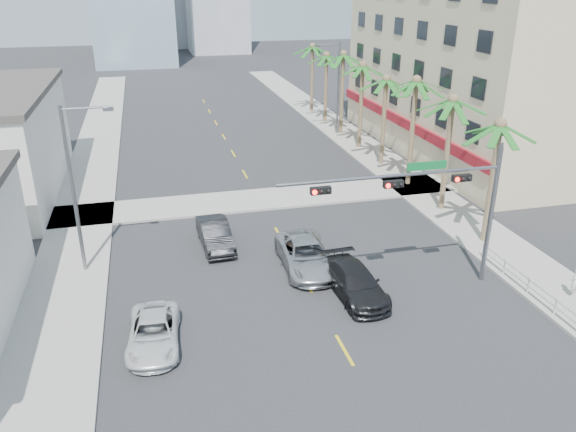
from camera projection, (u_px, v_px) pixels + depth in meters
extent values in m
plane|color=#262628|center=(381.00, 416.00, 20.27)|extent=(260.00, 260.00, 0.00)
cube|color=gray|center=(427.00, 194.00, 40.80)|extent=(4.00, 120.00, 0.15)
cube|color=gray|center=(80.00, 228.00, 35.38)|extent=(4.00, 120.00, 0.15)
cube|color=gray|center=(260.00, 199.00, 39.88)|extent=(80.00, 4.00, 0.15)
cube|color=beige|center=(486.00, 66.00, 49.08)|extent=(15.00, 28.00, 15.00)
cube|color=maroon|center=(402.00, 122.00, 49.12)|extent=(0.30, 28.00, 0.80)
cylinder|color=slate|center=(491.00, 216.00, 28.03)|extent=(0.24, 0.24, 7.20)
cylinder|color=slate|center=(393.00, 176.00, 25.78)|extent=(11.00, 0.16, 0.16)
cube|color=#0C662D|center=(427.00, 166.00, 26.02)|extent=(2.00, 0.05, 0.40)
cube|color=black|center=(462.00, 178.00, 26.57)|extent=(0.95, 0.28, 0.32)
sphere|color=#FF0C05|center=(457.00, 180.00, 26.36)|extent=(0.22, 0.22, 0.22)
cube|color=black|center=(393.00, 184.00, 25.78)|extent=(0.95, 0.28, 0.32)
sphere|color=#FF0C05|center=(388.00, 186.00, 25.57)|extent=(0.22, 0.22, 0.22)
cube|color=black|center=(321.00, 191.00, 24.99)|extent=(0.95, 0.28, 0.32)
sphere|color=#FF0C05|center=(315.00, 192.00, 24.78)|extent=(0.22, 0.22, 0.22)
cylinder|color=brown|center=(491.00, 186.00, 32.19)|extent=(0.36, 0.36, 7.20)
cylinder|color=brown|center=(447.00, 157.00, 36.76)|extent=(0.36, 0.36, 7.56)
cylinder|color=brown|center=(412.00, 134.00, 41.33)|extent=(0.36, 0.36, 7.92)
cylinder|color=brown|center=(383.00, 123.00, 46.11)|extent=(0.36, 0.36, 7.20)
cylinder|color=brown|center=(361.00, 108.00, 50.68)|extent=(0.36, 0.36, 7.56)
cylinder|color=brown|center=(342.00, 95.00, 55.25)|extent=(0.36, 0.36, 7.92)
cylinder|color=brown|center=(326.00, 89.00, 60.04)|extent=(0.36, 0.36, 7.20)
cylinder|color=brown|center=(312.00, 80.00, 64.61)|extent=(0.36, 0.36, 7.56)
cylinder|color=slate|center=(73.00, 193.00, 28.48)|extent=(0.20, 0.20, 9.00)
cylinder|color=slate|center=(84.00, 108.00, 27.05)|extent=(2.20, 0.12, 0.12)
cube|color=slate|center=(108.00, 109.00, 27.34)|extent=(0.50, 0.25, 0.18)
cylinder|color=slate|center=(338.00, 90.00, 54.95)|extent=(0.20, 0.20, 9.00)
cylinder|color=slate|center=(329.00, 45.00, 53.03)|extent=(2.20, 0.12, 0.12)
cube|color=slate|center=(318.00, 46.00, 52.82)|extent=(0.50, 0.25, 0.18)
cylinder|color=silver|center=(528.00, 286.00, 27.73)|extent=(0.08, 8.00, 0.08)
cylinder|color=silver|center=(529.00, 280.00, 27.60)|extent=(0.08, 8.00, 0.08)
cylinder|color=silver|center=(555.00, 308.00, 25.97)|extent=(0.08, 0.08, 1.00)
cylinder|color=silver|center=(528.00, 287.00, 27.75)|extent=(0.08, 0.08, 1.00)
cylinder|color=silver|center=(504.00, 268.00, 29.54)|extent=(0.08, 0.08, 1.00)
cylinder|color=silver|center=(483.00, 252.00, 31.32)|extent=(0.08, 0.08, 1.00)
imported|color=silver|center=(154.00, 333.00, 23.91)|extent=(2.48, 4.75, 1.28)
imported|color=black|center=(215.00, 234.00, 32.78)|extent=(1.88, 4.76, 1.54)
imported|color=#B6B7BB|center=(306.00, 255.00, 30.31)|extent=(2.79, 5.72, 1.57)
imported|color=black|center=(355.00, 282.00, 27.67)|extent=(2.30, 5.18, 1.48)
imported|color=silver|center=(575.00, 282.00, 27.32)|extent=(0.67, 0.63, 1.55)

